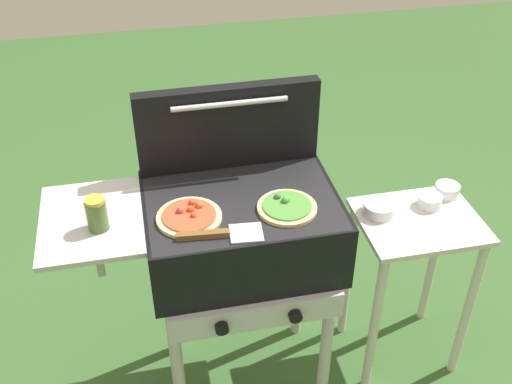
{
  "coord_description": "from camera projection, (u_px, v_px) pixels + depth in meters",
  "views": [
    {
      "loc": [
        -0.29,
        -1.59,
        2.08
      ],
      "look_at": [
        0.05,
        0.0,
        0.92
      ],
      "focal_mm": 43.02,
      "sensor_mm": 36.0,
      "label": 1
    }
  ],
  "objects": [
    {
      "name": "topping_bowl_near",
      "position": [
        447.0,
        190.0,
        2.34
      ],
      "size": [
        0.09,
        0.09,
        0.04
      ],
      "color": "silver",
      "rests_on": "prep_table"
    },
    {
      "name": "ground_plane",
      "position": [
        244.0,
        375.0,
        2.53
      ],
      "size": [
        8.0,
        8.0,
        0.0
      ],
      "primitive_type": "plane",
      "color": "#38602D"
    },
    {
      "name": "grill_lid_open",
      "position": [
        228.0,
        127.0,
        2.08
      ],
      "size": [
        0.63,
        0.08,
        0.3
      ],
      "color": "black",
      "rests_on": "grill"
    },
    {
      "name": "sauce_jar",
      "position": [
        97.0,
        214.0,
        1.85
      ],
      "size": [
        0.06,
        0.06,
        0.11
      ],
      "color": "#4C6B2D",
      "rests_on": "grill"
    },
    {
      "name": "spatula",
      "position": [
        221.0,
        234.0,
        1.84
      ],
      "size": [
        0.26,
        0.1,
        0.02
      ],
      "color": "#B7BABF",
      "rests_on": "grill"
    },
    {
      "name": "prep_table",
      "position": [
        412.0,
        259.0,
        2.34
      ],
      "size": [
        0.44,
        0.36,
        0.71
      ],
      "color": "beige",
      "rests_on": "ground_plane"
    },
    {
      "name": "pizza_veggie",
      "position": [
        287.0,
        207.0,
        1.95
      ],
      "size": [
        0.19,
        0.19,
        0.03
      ],
      "color": "#E0C17F",
      "rests_on": "grill"
    },
    {
      "name": "pizza_pepperoni",
      "position": [
        189.0,
        216.0,
        1.91
      ],
      "size": [
        0.21,
        0.21,
        0.03
      ],
      "color": "beige",
      "rests_on": "grill"
    },
    {
      "name": "topping_bowl_far",
      "position": [
        430.0,
        201.0,
        2.28
      ],
      "size": [
        0.09,
        0.09,
        0.04
      ],
      "color": "silver",
      "rests_on": "prep_table"
    },
    {
      "name": "grill",
      "position": [
        238.0,
        234.0,
        2.08
      ],
      "size": [
        0.96,
        0.53,
        0.9
      ],
      "color": "black",
      "rests_on": "ground_plane"
    },
    {
      "name": "topping_bowl_middle",
      "position": [
        379.0,
        209.0,
        2.24
      ],
      "size": [
        0.12,
        0.12,
        0.04
      ],
      "color": "silver",
      "rests_on": "prep_table"
    }
  ]
}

